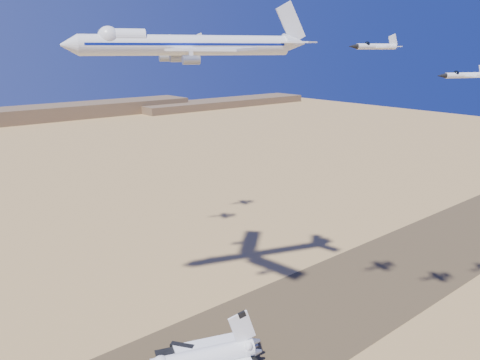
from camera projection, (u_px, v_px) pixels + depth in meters
shuttle at (202, 359)px, 133.60m from camera, size 37.05×30.25×18.02m
carrier_747 at (182, 45)px, 137.00m from camera, size 73.13×54.08×18.45m
chase_jet_a at (375, 46)px, 125.18m from camera, size 16.37×9.38×4.14m
chase_jet_b at (465, 75)px, 121.97m from camera, size 15.37×9.14×3.97m
chase_jet_e at (154, 42)px, 185.06m from camera, size 14.80×10.24×3.93m
chase_jet_f at (188, 40)px, 206.56m from camera, size 15.45×9.02×3.94m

